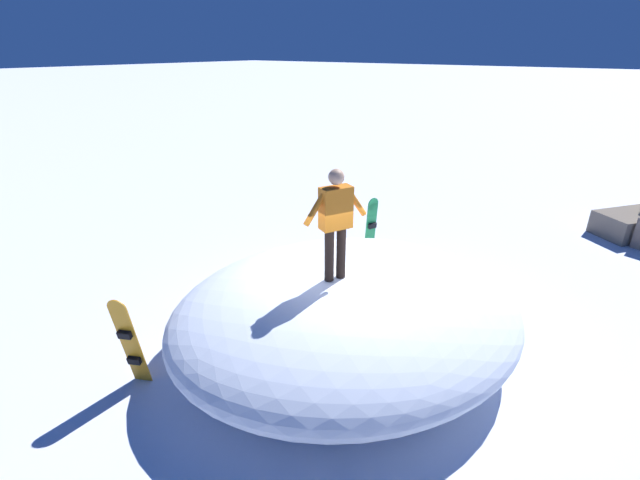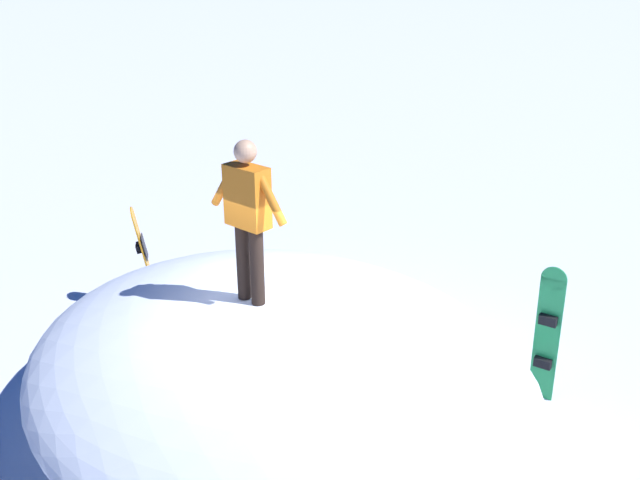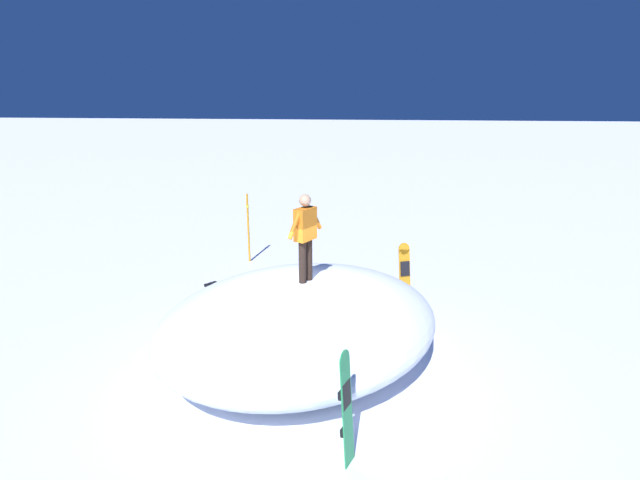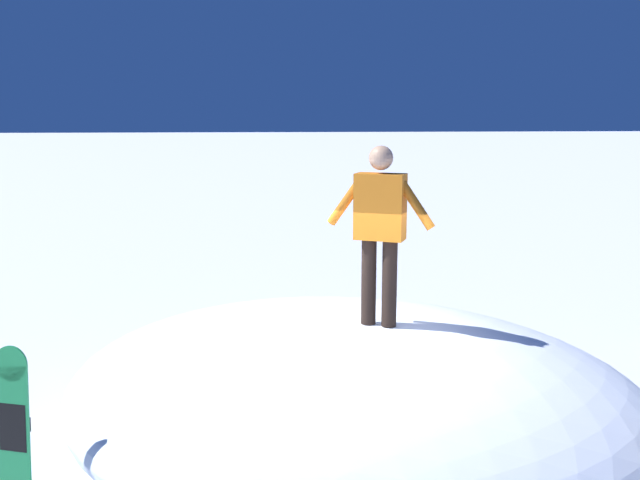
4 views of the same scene
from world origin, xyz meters
The scene contains 5 objects.
ground centered at (0.00, 0.00, 0.00)m, with size 240.00×240.00×0.00m, color white.
snow_mound centered at (0.29, 0.17, 0.71)m, with size 4.87×5.67×1.42m, color white.
snowboarder_standing centered at (0.55, 0.11, 2.39)m, with size 0.96×0.51×1.68m.
snowboard_primary_upright centered at (2.88, -1.80, 0.81)m, with size 0.37×0.37×1.56m.
snowboard_secondary_upright centered at (-2.45, -1.01, 0.87)m, with size 0.30×0.23×1.68m.
Camera 1 is at (5.34, 3.38, 4.62)m, focal length 24.57 mm.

